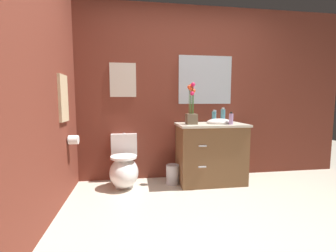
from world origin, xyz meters
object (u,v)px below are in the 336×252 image
Objects in this scene: wall_poster at (123,80)px; hand_wash_bottle at (214,117)px; soap_bottle at (231,119)px; flower_vase at (191,109)px; trash_bin at (173,174)px; hanging_towel at (63,98)px; toilet at (124,168)px; lotion_bottle at (223,116)px; wall_mirror at (205,80)px; vanity_cabinet at (211,152)px; toilet_paper_roll at (74,140)px.

hand_wash_bottle is at bearing -6.86° from wall_poster.
flower_vase is at bearing 168.64° from soap_bottle.
soap_bottle is at bearing -10.65° from trash_bin.
wall_poster is 0.92m from hanging_towel.
toilet is 1.54m from lotion_bottle.
soap_bottle is 0.77× the size of lotion_bottle.
toilet is 1.18m from hanging_towel.
toilet is 4.06× the size of soap_bottle.
lotion_bottle reaches higher than toilet.
trash_bin is 0.58× the size of wall_poster.
wall_poster is at bearing 173.14° from hand_wash_bottle.
lotion_bottle is (0.47, 0.08, -0.10)m from flower_vase.
soap_bottle is at bearing -6.59° from toilet.
wall_mirror reaches higher than hanging_towel.
vanity_cabinet is 2.15× the size of wall_poster.
vanity_cabinet is 1.82× the size of flower_vase.
hand_wash_bottle is at bearing 134.81° from lotion_bottle.
soap_bottle is (0.23, -0.14, 0.48)m from vanity_cabinet.
vanity_cabinet is (1.20, -0.03, 0.18)m from toilet.
wall_mirror is at bearing 126.43° from lotion_bottle.
trash_bin is at bearing -177.10° from lotion_bottle.
lotion_bottle is 0.14m from hand_wash_bottle.
trash_bin is at bearing -167.90° from hand_wash_bottle.
trash_bin is 1.48m from wall_poster.
flower_vase reaches higher than toilet_paper_roll.
trash_bin is 1.36m from toilet_paper_roll.
soap_bottle is 0.62× the size of trash_bin.
soap_bottle is 2.02m from toilet_paper_roll.
wall_poster is at bearing 156.37° from trash_bin.
flower_vase reaches higher than vanity_cabinet.
hand_wash_bottle is 0.68× the size of trash_bin.
hand_wash_bottle is 1.68× the size of toilet_paper_roll.
vanity_cabinet is 0.55m from soap_bottle.
hanging_towel is (-1.83, -0.31, 0.75)m from vanity_cabinet.
flower_vase is 5.04× the size of toilet_paper_roll.
hand_wash_bottle is 0.23× the size of wall_mirror.
flower_vase reaches higher than hand_wash_bottle.
flower_vase is at bearing -155.29° from hand_wash_bottle.
hanging_towel is (-0.64, -0.34, 0.93)m from toilet.
flower_vase is 2.51× the size of lotion_bottle.
lotion_bottle is 1.99m from toilet_paper_roll.
toilet_paper_roll is (-1.78, -0.17, 0.25)m from vanity_cabinet.
flower_vase is 0.69× the size of wall_mirror.
toilet is at bearing 178.74° from vanity_cabinet.
wall_poster reaches higher than soap_bottle.
flower_vase is 0.93m from trash_bin.
flower_vase is (0.91, -0.06, 0.79)m from toilet.
toilet_paper_roll is (-1.24, -0.18, 0.54)m from trash_bin.
toilet is 1.47× the size of wall_poster.
toilet_paper_roll is (-2.00, -0.03, -0.23)m from soap_bottle.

